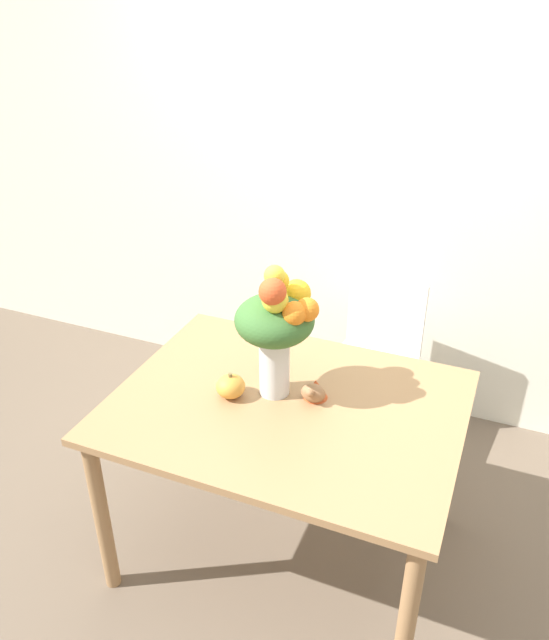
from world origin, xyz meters
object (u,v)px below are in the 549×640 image
object	(u,v)px
flower_vase	(277,324)
dining_chair_near_window	(372,363)
turkey_figurine	(315,390)
pumpkin	(231,386)

from	to	relation	value
flower_vase	dining_chair_near_window	size ratio (longest dim) A/B	0.60
turkey_figurine	dining_chair_near_window	size ratio (longest dim) A/B	0.14
flower_vase	pumpkin	xyz separation A→B (m)	(-0.15, -0.09, -0.25)
dining_chair_near_window	turkey_figurine	bearing A→B (deg)	-85.66
pumpkin	dining_chair_near_window	world-z (taller)	dining_chair_near_window
flower_vase	pumpkin	size ratio (longest dim) A/B	4.76
turkey_figurine	flower_vase	bearing A→B (deg)	-173.98
flower_vase	dining_chair_near_window	bearing A→B (deg)	77.03
flower_vase	turkey_figurine	size ratio (longest dim) A/B	4.17
pumpkin	turkey_figurine	world-z (taller)	pumpkin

